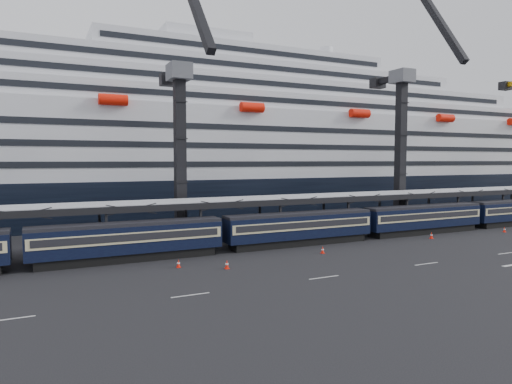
# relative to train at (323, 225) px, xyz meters

# --- Properties ---
(ground) EXTENTS (260.00, 260.00, 0.00)m
(ground) POSITION_rel_train_xyz_m (4.65, -10.00, -2.20)
(ground) COLOR black
(ground) RESTS_ON ground
(lane_markings) EXTENTS (111.00, 4.27, 0.02)m
(lane_markings) POSITION_rel_train_xyz_m (12.80, -15.23, -2.19)
(lane_markings) COLOR beige
(lane_markings) RESTS_ON ground
(train) EXTENTS (133.05, 3.00, 4.05)m
(train) POSITION_rel_train_xyz_m (0.00, 0.00, 0.00)
(train) COLOR black
(train) RESTS_ON ground
(canopy) EXTENTS (130.00, 6.25, 5.53)m
(canopy) POSITION_rel_train_xyz_m (4.65, 4.00, 3.05)
(canopy) COLOR #989BA0
(canopy) RESTS_ON ground
(cruise_ship) EXTENTS (214.09, 28.84, 34.00)m
(cruise_ship) POSITION_rel_train_xyz_m (3.57, 35.99, 10.14)
(cruise_ship) COLOR black
(cruise_ship) RESTS_ON ground
(crane_dark_near) EXTENTS (4.50, 17.75, 35.08)m
(crane_dark_near) POSITION_rel_train_xyz_m (-15.35, 8.59, 9.73)
(crane_dark_near) COLOR #4C4E54
(crane_dark_near) RESTS_ON ground
(crane_dark_mid) EXTENTS (4.50, 18.24, 39.64)m
(crane_dark_mid) POSITION_rel_train_xyz_m (19.65, 7.59, 11.16)
(crane_dark_mid) COLOR #4C4E54
(crane_dark_mid) RESTS_ON ground
(traffic_cone_b) EXTENTS (0.42, 0.42, 0.84)m
(traffic_cone_b) POSITION_rel_train_xyz_m (-15.73, -7.38, -1.79)
(traffic_cone_b) COLOR #FF1A08
(traffic_cone_b) RESTS_ON ground
(traffic_cone_c) EXTENTS (0.40, 0.40, 0.79)m
(traffic_cone_c) POSITION_rel_train_xyz_m (-19.68, -4.95, -1.81)
(traffic_cone_c) COLOR #FF1A08
(traffic_cone_c) RESTS_ON ground
(traffic_cone_d) EXTENTS (0.39, 0.39, 0.79)m
(traffic_cone_d) POSITION_rel_train_xyz_m (-3.66, -5.34, -1.81)
(traffic_cone_d) COLOR #FF1A08
(traffic_cone_d) RESTS_ON ground
(traffic_cone_e) EXTENTS (0.43, 0.43, 0.86)m
(traffic_cone_e) POSITION_rel_train_xyz_m (14.40, -3.53, -1.78)
(traffic_cone_e) COLOR #FF1A08
(traffic_cone_e) RESTS_ON ground
(traffic_cone_f) EXTENTS (0.38, 0.38, 0.76)m
(traffic_cone_f) POSITION_rel_train_xyz_m (27.79, -4.14, -1.83)
(traffic_cone_f) COLOR #FF1A08
(traffic_cone_f) RESTS_ON ground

